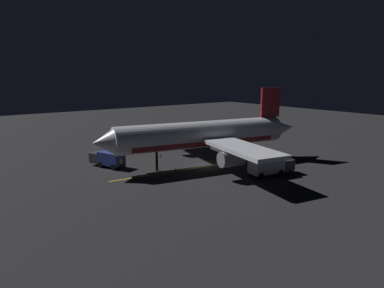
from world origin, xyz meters
name	(u,v)px	position (x,y,z in m)	size (l,w,h in m)	color
ground_plane	(203,166)	(0.00, 0.00, -0.10)	(180.00, 180.00, 0.20)	black
apron_guide_stripe	(183,170)	(-0.47, 4.00, 0.00)	(0.24, 21.70, 0.01)	gold
airliner	(206,135)	(-0.11, -0.55, 4.54)	(30.58, 33.61, 11.46)	silver
baggage_truck	(108,159)	(7.52, 11.89, 1.20)	(5.89, 4.06, 2.32)	navy
catering_truck	(270,166)	(-9.65, -4.01, 1.31)	(3.24, 6.81, 2.53)	silver
ground_crew_worker	(121,163)	(5.20, 11.01, 0.89)	(0.40, 0.40, 1.74)	black
traffic_cone_near_left	(176,169)	(-0.38, 5.16, 0.25)	(0.50, 0.50, 0.55)	#EA590F
traffic_cone_near_right	(160,155)	(8.68, 2.27, 0.25)	(0.50, 0.50, 0.55)	#EA590F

